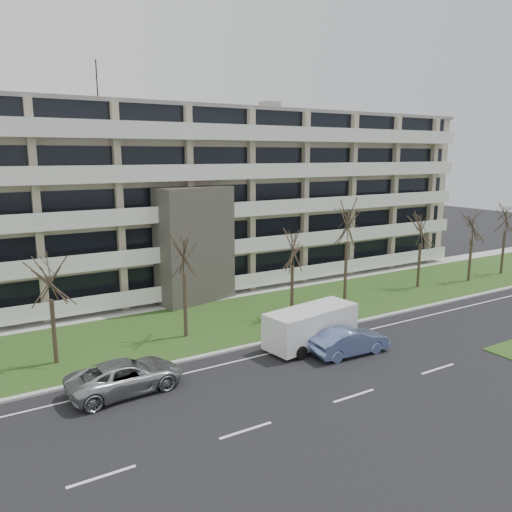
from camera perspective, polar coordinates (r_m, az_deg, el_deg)
ground at (r=25.40m, az=11.13°, el=-15.41°), size 160.00×160.00×0.00m
grass_verge at (r=35.30m, az=-3.18°, el=-7.30°), size 90.00×10.00×0.06m
curb at (r=31.21m, az=1.16°, el=-9.81°), size 90.00×0.35×0.12m
sidewalk at (r=40.03m, az=-6.86°, el=-5.06°), size 90.00×2.00×0.08m
lane_edge_line at (r=30.06m, az=2.70°, el=-10.79°), size 90.00×0.12×0.01m
apartment_building at (r=44.86m, az=-10.68°, el=6.48°), size 60.50×15.10×18.75m
silver_pickup at (r=25.87m, az=-14.65°, el=-13.14°), size 5.80×2.98×1.56m
blue_sedan at (r=29.84m, az=10.67°, el=-9.55°), size 4.84×1.90×1.57m
white_van at (r=30.60m, az=6.42°, el=-7.65°), size 6.31×3.16×2.34m
tree_2 at (r=28.95m, az=-22.58°, el=-1.91°), size 3.30×3.30×6.61m
tree_3 at (r=30.97m, az=-8.29°, el=0.94°), size 3.72×3.72×7.44m
tree_4 at (r=34.68m, az=4.22°, el=1.22°), size 3.36×3.36×6.73m
tree_5 at (r=38.77m, az=10.42°, el=4.35°), size 4.30×4.30×8.61m
tree_6 at (r=44.85m, az=18.39°, el=3.19°), size 3.45×3.45×6.90m
tree_7 at (r=48.81m, az=23.59°, el=3.58°), size 3.52×3.52×7.05m
tree_8 at (r=53.17m, az=26.74°, el=4.40°), size 3.82×3.82×7.65m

